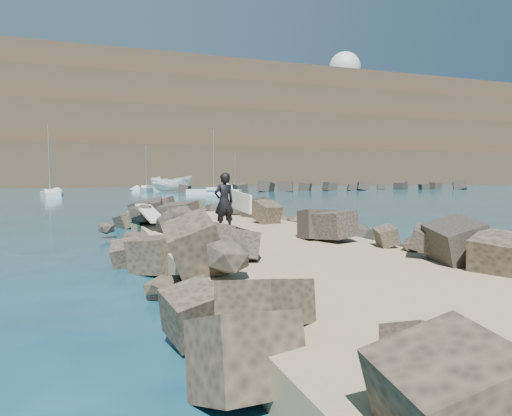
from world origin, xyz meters
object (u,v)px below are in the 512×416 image
Objects in this scene: surfboard_resting at (150,216)px; boat_imported at (171,184)px; surfer_with_board at (226,202)px; radome at (345,73)px; sailboat_b at (147,189)px.

surfboard_resting is 0.34× the size of boat_imported.
boat_imported is 2.65× the size of surfer_with_board.
boat_imported is at bearing 82.51° from surfer_with_board.
surfer_with_board is at bearing -121.88° from radome.
surfboard_resting is at bearing 143.38° from surfer_with_board.
surfer_with_board is at bearing -175.78° from boat_imported.
sailboat_b reaches higher than surfer_with_board.
surfer_with_board is (2.33, -1.73, 0.56)m from surfboard_resting.
sailboat_b is at bearing 67.95° from boat_imported.
surfboard_resting is at bearing -122.84° from radome.
surfboard_resting is 0.30× the size of sailboat_b.
surfboard_resting is 2.95m from surfer_with_board.
radome is at bearing 48.80° from surfboard_resting.
radome is (93.78, 145.29, 42.44)m from surfboard_resting.
boat_imported is 0.33× the size of radome.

